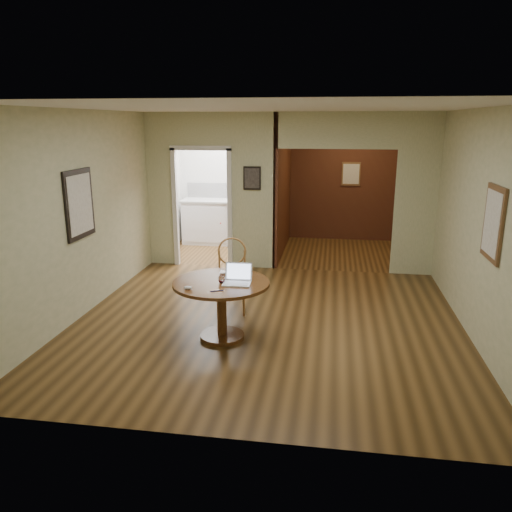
% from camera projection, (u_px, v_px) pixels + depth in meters
% --- Properties ---
extents(floor, '(5.00, 5.00, 0.00)m').
position_uv_depth(floor, '(267.00, 323.00, 6.52)').
color(floor, '#402A12').
rests_on(floor, ground).
extents(room_shell, '(5.20, 7.50, 5.00)m').
position_uv_depth(room_shell, '(265.00, 192.00, 9.21)').
color(room_shell, white).
rests_on(room_shell, ground).
extents(dining_table, '(1.15, 1.15, 0.72)m').
position_uv_depth(dining_table, '(221.00, 297.00, 5.92)').
color(dining_table, brown).
rests_on(dining_table, ground).
extents(chair, '(0.51, 0.51, 1.02)m').
position_uv_depth(chair, '(232.00, 271.00, 6.80)').
color(chair, '#A27739').
rests_on(chair, ground).
extents(open_laptop, '(0.32, 0.28, 0.22)m').
position_uv_depth(open_laptop, '(238.00, 278.00, 5.82)').
color(open_laptop, white).
rests_on(open_laptop, dining_table).
extents(closed_laptop, '(0.33, 0.22, 0.02)m').
position_uv_depth(closed_laptop, '(232.00, 274.00, 6.14)').
color(closed_laptop, silver).
rests_on(closed_laptop, dining_table).
extents(mouse, '(0.10, 0.07, 0.04)m').
position_uv_depth(mouse, '(188.00, 288.00, 5.60)').
color(mouse, white).
rests_on(mouse, dining_table).
extents(wine_glass, '(0.08, 0.08, 0.09)m').
position_uv_depth(wine_glass, '(222.00, 279.00, 5.82)').
color(wine_glass, white).
rests_on(wine_glass, dining_table).
extents(pen, '(0.14, 0.07, 0.01)m').
position_uv_depth(pen, '(217.00, 291.00, 5.54)').
color(pen, '#0C1957').
rests_on(pen, dining_table).
extents(kitchen_cabinet, '(2.06, 0.60, 0.94)m').
position_uv_depth(kitchen_cabinet, '(230.00, 222.00, 10.60)').
color(kitchen_cabinet, white).
rests_on(kitchen_cabinet, ground).
extents(grocery_bag, '(0.33, 0.30, 0.27)m').
position_uv_depth(grocery_bag, '(258.00, 194.00, 10.36)').
color(grocery_bag, beige).
rests_on(grocery_bag, kitchen_cabinet).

